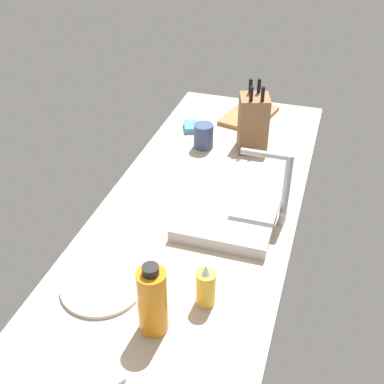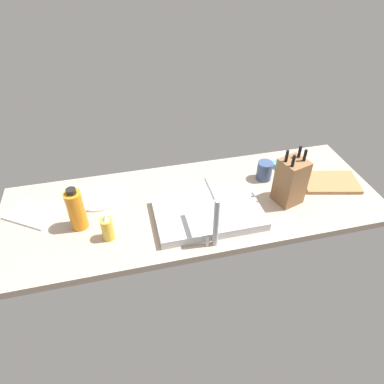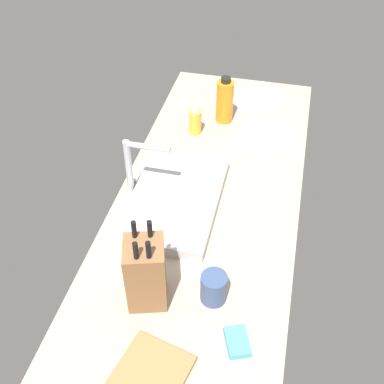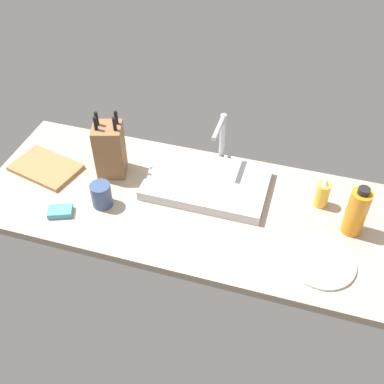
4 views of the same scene
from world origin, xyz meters
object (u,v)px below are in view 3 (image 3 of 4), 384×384
Objects in this scene: dinner_plate at (264,136)px; dish_towel at (259,97)px; faucet at (135,164)px; dish_sponge at (237,342)px; knife_block at (146,273)px; coffee_mug at (214,288)px; sink_basin at (175,200)px; soap_bottle at (195,121)px; water_bottle at (225,101)px.

dinner_plate and dish_towel have the same top height.
dish_sponge is at bearing -138.57° from faucet.
knife_block reaches higher than coffee_mug.
sink_basin is 1.70× the size of knife_block.
sink_basin is at bearing 31.70° from dish_sponge.
dish_sponge is at bearing -148.30° from sink_basin.
dish_sponge reaches higher than dinner_plate.
soap_bottle is (44.78, 2.88, 3.64)cm from sink_basin.
coffee_mug is at bearing -179.44° from dish_towel.
soap_bottle is at bearing -13.49° from knife_block.
soap_bottle reaches higher than sink_basin.
dinner_plate is at bearing -3.31° from coffee_mug.
faucet reaches higher than sink_basin.
water_bottle is (12.06, -10.21, 4.02)cm from soap_bottle.
knife_block is 1.26× the size of dish_towel.
knife_block reaches higher than dinner_plate.
faucet is 0.85× the size of knife_block.
knife_block is at bearing -176.57° from soap_bottle.
soap_bottle is 29.59cm from dinner_plate.
water_bottle reaches higher than dish_sponge.
knife_block reaches higher than soap_bottle.
dish_sponge is (-49.39, -30.51, -0.87)cm from sink_basin.
sink_basin is 57.82cm from water_bottle.
soap_bottle is 16.30cm from water_bottle.
sink_basin reaches higher than dish_towel.
dish_towel is 2.50× the size of dish_sponge.
sink_basin is 54.89cm from dinner_plate.
knife_block is at bearing 176.98° from water_bottle.
faucet is 2.42× the size of coffee_mug.
water_bottle is 0.91× the size of dinner_plate.
dinner_plate is 31.18cm from dish_towel.
soap_bottle reaches higher than dish_towel.
soap_bottle is at bearing 96.90° from dinner_plate.
soap_bottle is at bearing -15.43° from faucet.
water_bottle is 2.33× the size of dish_sponge.
soap_bottle is 84.35cm from coffee_mug.
dinner_plate is at bearing -114.56° from water_bottle.
water_bottle is at bearing -21.86° from faucet.
coffee_mug is (-84.34, 4.87, 4.37)cm from dinner_plate.
faucet is at bearing 164.57° from soap_bottle.
water_bottle is at bearing 8.48° from coffee_mug.
knife_block reaches higher than dish_towel.
dish_towel is (34.10, -22.94, -5.11)cm from soap_bottle.
dinner_plate is at bearing 2.61° from dish_sponge.
knife_block is 1.35× the size of water_bottle.
knife_block reaches higher than sink_basin.
dinner_plate is 84.59cm from coffee_mug.
knife_block reaches higher than water_bottle.
sink_basin is 2.01× the size of faucet.
knife_block is 92.25cm from dinner_plate.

